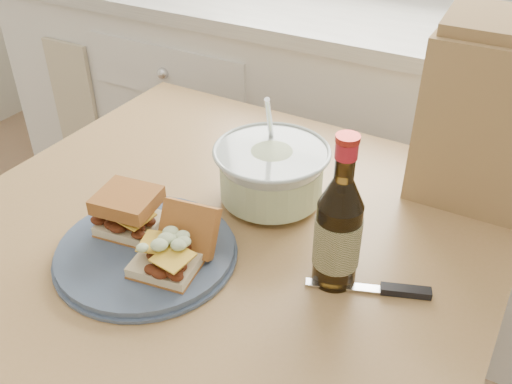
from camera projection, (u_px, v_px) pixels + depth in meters
The scene contains 9 objects.
cabinet_run at pixel (351, 149), 1.88m from camera, with size 2.50×0.64×0.94m.
dining_table at pixel (215, 283), 1.06m from camera, with size 0.97×0.97×0.80m.
plate at pixel (146, 252), 0.94m from camera, with size 0.29×0.29×0.02m, color #455570.
sandwich_left at pixel (129, 211), 0.96m from camera, with size 0.11×0.10×0.07m.
sandwich_right at pixel (174, 247), 0.89m from camera, with size 0.11×0.15×0.08m.
coleslaw_bowl at pixel (271, 176), 1.05m from camera, with size 0.21×0.21×0.21m.
beer_bottle at pixel (338, 230), 0.85m from camera, with size 0.07×0.07×0.26m.
knife at pixel (390, 290), 0.87m from camera, with size 0.19×0.08×0.01m.
paper_bag at pixel (492, 122), 1.01m from camera, with size 0.24×0.16×0.31m, color #9E7D4C.
Camera 1 is at (0.51, 0.13, 1.42)m, focal length 40.00 mm.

